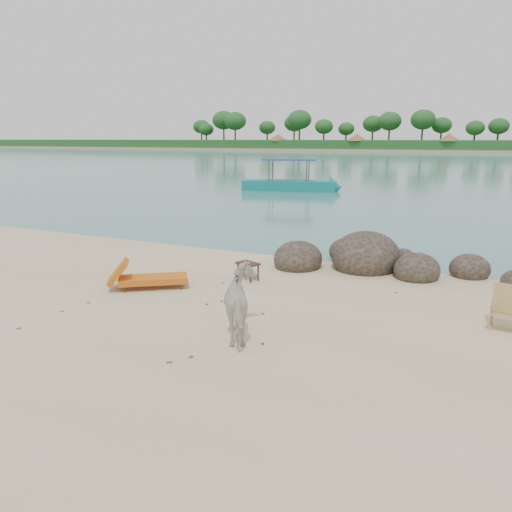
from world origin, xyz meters
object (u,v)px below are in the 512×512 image
(boulders, at_px, (371,261))
(side_table, at_px, (248,273))
(lounge_chair, at_px, (153,277))
(boat_near, at_px, (289,164))
(cow, at_px, (243,305))
(deck_chair, at_px, (505,310))

(boulders, relative_size, side_table, 11.61)
(lounge_chair, xyz_separation_m, boat_near, (-5.87, 23.11, 1.44))
(side_table, bearing_deg, boulders, 63.43)
(cow, distance_m, deck_chair, 4.82)
(cow, distance_m, lounge_chair, 3.77)
(boulders, distance_m, boat_near, 21.70)
(side_table, height_order, lounge_chair, lounge_chair)
(deck_chair, bearing_deg, side_table, 178.88)
(boulders, relative_size, boat_near, 0.90)
(boat_near, bearing_deg, deck_chair, -72.54)
(deck_chair, relative_size, boat_near, 0.11)
(deck_chair, distance_m, boat_near, 26.19)
(boulders, bearing_deg, side_table, -135.86)
(cow, height_order, side_table, cow)
(boulders, xyz_separation_m, side_table, (-2.51, -2.44, -0.03))
(side_table, relative_size, boat_near, 0.08)
(boulders, bearing_deg, deck_chair, -46.04)
(cow, xyz_separation_m, boat_near, (-9.18, 24.90, 1.11))
(boulders, relative_size, lounge_chair, 3.24)
(boulders, xyz_separation_m, lounge_chair, (-4.25, -3.97, 0.04))
(side_table, relative_size, lounge_chair, 0.28)
(cow, bearing_deg, boat_near, -103.15)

